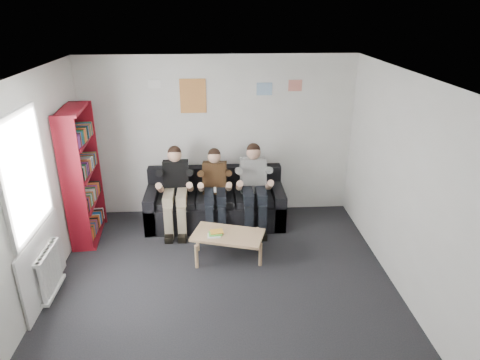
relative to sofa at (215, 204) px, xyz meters
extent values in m
plane|color=black|center=(0.08, -2.07, -0.31)|extent=(5.00, 5.00, 0.00)
plane|color=white|center=(0.08, -2.07, 2.39)|extent=(5.00, 5.00, 0.00)
plane|color=silver|center=(0.08, 0.43, 1.04)|extent=(4.50, 0.00, 4.50)
plane|color=silver|center=(-2.17, -2.07, 1.04)|extent=(0.00, 5.00, 5.00)
plane|color=silver|center=(2.33, -2.07, 1.04)|extent=(0.00, 5.00, 5.00)
cube|color=black|center=(0.00, -0.04, -0.10)|extent=(2.25, 0.92, 0.43)
cube|color=black|center=(0.00, 0.31, 0.34)|extent=(2.25, 0.20, 0.44)
cube|color=black|center=(-1.03, -0.04, -0.01)|extent=(0.18, 0.92, 0.61)
cube|color=black|center=(1.03, -0.04, -0.01)|extent=(0.18, 0.92, 0.61)
cube|color=black|center=(0.00, -0.13, 0.17)|extent=(1.88, 0.64, 0.10)
cube|color=maroon|center=(-1.99, -0.40, 0.72)|extent=(0.31, 0.93, 2.07)
cube|color=tan|center=(0.17, -1.16, 0.06)|extent=(0.99, 0.54, 0.04)
cylinder|color=tan|center=(-0.27, -1.38, -0.14)|extent=(0.05, 0.05, 0.36)
cylinder|color=tan|center=(0.62, -1.38, -0.14)|extent=(0.05, 0.05, 0.36)
cylinder|color=tan|center=(-0.27, -0.93, -0.14)|extent=(0.05, 0.05, 0.36)
cylinder|color=tan|center=(0.62, -0.93, -0.14)|extent=(0.05, 0.05, 0.36)
cube|color=white|center=(-0.03, -1.21, 0.09)|extent=(0.18, 0.14, 0.01)
cube|color=#5CC145|center=(-0.01, -1.18, 0.10)|extent=(0.18, 0.14, 0.01)
cube|color=gold|center=(0.01, -1.15, 0.12)|extent=(0.18, 0.14, 0.01)
cube|color=black|center=(-0.63, 0.01, 0.50)|extent=(0.41, 0.30, 0.58)
sphere|color=tan|center=(-0.63, -0.03, 0.90)|extent=(0.23, 0.23, 0.23)
sphere|color=black|center=(-0.63, -0.02, 0.93)|extent=(0.22, 0.22, 0.22)
cube|color=gray|center=(-0.63, -0.30, 0.29)|extent=(0.37, 0.47, 0.15)
cube|color=gray|center=(-0.63, -0.53, -0.05)|extent=(0.35, 0.14, 0.53)
cube|color=black|center=(-0.63, -0.59, -0.26)|extent=(0.35, 0.27, 0.10)
cube|color=#51391B|center=(0.00, 0.00, 0.48)|extent=(0.39, 0.28, 0.54)
sphere|color=tan|center=(0.00, -0.04, 0.86)|extent=(0.21, 0.21, 0.21)
sphere|color=black|center=(0.00, -0.02, 0.89)|extent=(0.20, 0.20, 0.20)
cube|color=black|center=(0.00, -0.29, 0.29)|extent=(0.35, 0.44, 0.14)
cube|color=black|center=(0.00, -0.50, -0.05)|extent=(0.33, 0.13, 0.53)
cube|color=black|center=(0.00, -0.56, -0.27)|extent=(0.33, 0.25, 0.10)
cube|color=silver|center=(0.00, -0.38, 0.43)|extent=(0.04, 0.13, 0.04)
cube|color=white|center=(0.63, 0.01, 0.50)|extent=(0.42, 0.31, 0.59)
sphere|color=tan|center=(0.63, -0.03, 0.91)|extent=(0.23, 0.23, 0.23)
sphere|color=black|center=(0.63, -0.02, 0.95)|extent=(0.22, 0.22, 0.22)
cube|color=black|center=(0.63, -0.30, 0.29)|extent=(0.38, 0.48, 0.16)
cube|color=black|center=(0.63, -0.53, -0.05)|extent=(0.36, 0.15, 0.53)
cube|color=black|center=(0.63, -0.60, -0.26)|extent=(0.36, 0.27, 0.10)
cylinder|color=white|center=(-2.07, -2.15, 0.04)|extent=(0.06, 0.06, 0.60)
cylinder|color=white|center=(-2.07, -2.07, 0.04)|extent=(0.06, 0.06, 0.60)
cylinder|color=white|center=(-2.07, -1.99, 0.04)|extent=(0.06, 0.06, 0.60)
cylinder|color=white|center=(-2.07, -1.91, 0.04)|extent=(0.06, 0.06, 0.60)
cylinder|color=white|center=(-2.07, -1.83, 0.04)|extent=(0.06, 0.06, 0.60)
cylinder|color=white|center=(-2.07, -1.75, 0.04)|extent=(0.06, 0.06, 0.60)
cylinder|color=white|center=(-2.07, -1.67, 0.04)|extent=(0.06, 0.06, 0.60)
cylinder|color=white|center=(-2.07, -1.59, 0.04)|extent=(0.06, 0.06, 0.60)
cube|color=white|center=(-2.07, -1.87, -0.24)|extent=(0.10, 0.64, 0.04)
cube|color=white|center=(-2.07, -1.87, 0.32)|extent=(0.10, 0.64, 0.04)
cube|color=white|center=(-2.15, -1.87, 1.34)|extent=(0.02, 1.00, 1.30)
cube|color=white|center=(-2.14, -1.87, 2.02)|extent=(0.05, 1.12, 0.06)
cube|color=white|center=(-2.14, -1.87, 0.66)|extent=(0.05, 1.12, 0.06)
cube|color=white|center=(-2.14, -1.87, 0.14)|extent=(0.03, 1.30, 0.90)
cube|color=gold|center=(-0.32, 0.41, 1.74)|extent=(0.42, 0.01, 0.55)
cube|color=#3B87CA|center=(0.83, 0.41, 1.84)|extent=(0.25, 0.01, 0.20)
cube|color=#C83E8D|center=(1.33, 0.41, 1.89)|extent=(0.22, 0.01, 0.18)
cube|color=white|center=(-0.92, 0.41, 1.94)|extent=(0.20, 0.01, 0.14)
camera|label=1|loc=(0.02, -6.48, 3.13)|focal=32.00mm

